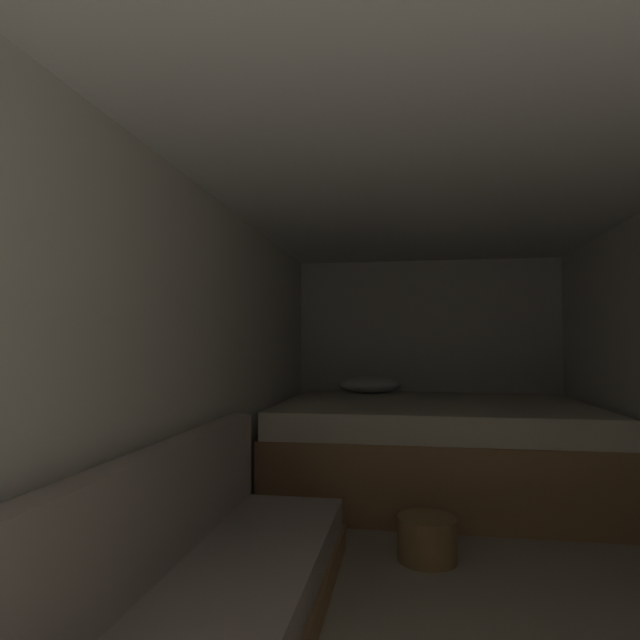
% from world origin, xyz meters
% --- Properties ---
extents(ground_plane, '(7.57, 7.57, 0.00)m').
position_xyz_m(ground_plane, '(0.00, 2.34, 0.00)').
color(ground_plane, '#A39984').
extents(wall_back, '(2.62, 0.05, 2.01)m').
position_xyz_m(wall_back, '(0.00, 5.15, 1.01)').
color(wall_back, silver).
rests_on(wall_back, ground).
extents(wall_left, '(0.05, 5.57, 2.01)m').
position_xyz_m(wall_left, '(-1.28, 2.34, 1.01)').
color(wall_left, silver).
rests_on(wall_left, ground).
extents(ceiling_slab, '(2.62, 5.57, 0.05)m').
position_xyz_m(ceiling_slab, '(0.00, 2.34, 2.04)').
color(ceiling_slab, white).
rests_on(ceiling_slab, wall_left).
extents(bed, '(2.40, 1.82, 0.88)m').
position_xyz_m(bed, '(-0.01, 4.17, 0.36)').
color(bed, '#9E7247').
rests_on(bed, ground).
extents(sofa_left, '(0.69, 2.94, 0.76)m').
position_xyz_m(sofa_left, '(-0.96, 1.45, 0.23)').
color(sofa_left, '#9E7247').
rests_on(sofa_left, ground).
extents(wicker_basket, '(0.33, 0.33, 0.23)m').
position_xyz_m(wicker_basket, '(-0.09, 2.82, 0.12)').
color(wicker_basket, olive).
rests_on(wicker_basket, ground).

